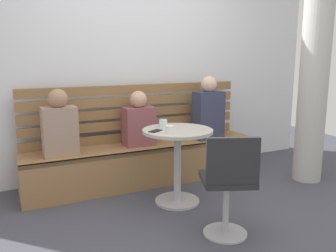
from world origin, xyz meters
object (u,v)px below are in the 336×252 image
at_px(person_adult, 208,111).
at_px(white_chair, 229,183).
at_px(cafe_table, 178,152).
at_px(person_child_left, 60,126).
at_px(cup_ceramic_white, 170,129).
at_px(cup_espresso_small, 162,122).
at_px(phone_on_table, 156,131).
at_px(booth_bench, 145,163).
at_px(person_child_middle, 139,122).
at_px(cup_glass_short, 163,124).

bearing_deg(person_adult, white_chair, -116.39).
height_order(cafe_table, person_child_left, person_child_left).
bearing_deg(cafe_table, cup_ceramic_white, -140.75).
height_order(cup_espresso_small, phone_on_table, cup_espresso_small).
xyz_separation_m(person_adult, phone_on_table, (-0.98, -0.63, -0.03)).
bearing_deg(phone_on_table, person_adult, -88.68).
bearing_deg(cup_ceramic_white, cup_espresso_small, 75.21).
relative_size(person_child_left, phone_on_table, 4.82).
relative_size(person_child_left, cup_ceramic_white, 8.43).
distance_m(booth_bench, cup_ceramic_white, 0.98).
height_order(white_chair, cup_espresso_small, white_chair).
height_order(person_child_left, cup_ceramic_white, person_child_left).
height_order(cafe_table, person_child_middle, person_child_middle).
bearing_deg(cafe_table, booth_bench, 95.41).
relative_size(white_chair, cup_espresso_small, 15.18).
bearing_deg(person_child_middle, cafe_table, -79.91).
height_order(cup_ceramic_white, phone_on_table, cup_ceramic_white).
xyz_separation_m(booth_bench, person_child_left, (-0.93, -0.02, 0.52)).
xyz_separation_m(cafe_table, white_chair, (0.03, -0.81, -0.05)).
bearing_deg(cup_espresso_small, person_child_middle, 100.39).
xyz_separation_m(person_adult, cup_glass_short, (-0.84, -0.51, 0.00)).
height_order(white_chair, phone_on_table, white_chair).
height_order(person_adult, person_child_left, person_adult).
relative_size(white_chair, person_child_middle, 1.39).
bearing_deg(phone_on_table, cafe_table, -124.38).
distance_m(white_chair, cup_ceramic_white, 0.78).
bearing_deg(person_child_middle, cup_ceramic_white, -91.21).
bearing_deg(person_adult, cafe_table, -139.34).
distance_m(white_chair, person_child_left, 1.81).
distance_m(booth_bench, person_child_left, 1.06).
relative_size(cup_glass_short, phone_on_table, 0.57).
bearing_deg(person_child_left, person_adult, -0.59).
distance_m(cafe_table, cup_glass_short, 0.31).
relative_size(white_chair, phone_on_table, 6.07).
bearing_deg(cup_espresso_small, cafe_table, -80.44).
bearing_deg(cup_ceramic_white, phone_on_table, 123.57).
bearing_deg(phone_on_table, white_chair, 165.75).
relative_size(cafe_table, person_child_middle, 1.21).
height_order(booth_bench, white_chair, white_chair).
distance_m(person_child_middle, cup_ceramic_white, 0.82).
height_order(white_chair, cup_ceramic_white, white_chair).
xyz_separation_m(booth_bench, person_adult, (0.82, -0.04, 0.56)).
distance_m(booth_bench, cafe_table, 0.75).
bearing_deg(white_chair, person_adult, 63.61).
distance_m(cafe_table, white_chair, 0.81).
relative_size(person_adult, person_child_middle, 1.23).
bearing_deg(phone_on_table, cup_ceramic_white, -178.06).
relative_size(person_child_left, cup_espresso_small, 12.04).
distance_m(cafe_table, person_adult, 1.02).
bearing_deg(cup_glass_short, person_adult, 31.19).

